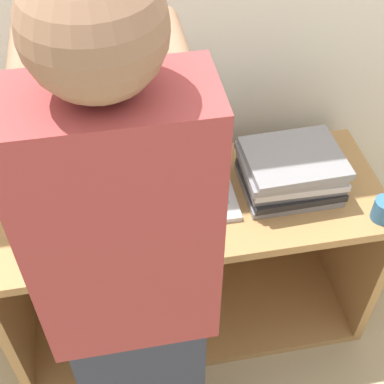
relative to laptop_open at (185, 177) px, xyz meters
name	(u,v)px	position (x,y,z in m)	size (l,w,h in m)	color
ground_plane	(200,367)	(0.00, -0.32, -0.78)	(12.00, 12.00, 0.00)	tan
wall_back	(167,21)	(0.00, 0.32, 0.42)	(8.00, 0.05, 2.40)	silver
cart	(185,249)	(0.00, 0.01, -0.42)	(1.39, 0.54, 0.72)	#A87A47
laptop_open	(185,177)	(0.00, 0.00, 0.00)	(0.32, 0.34, 0.27)	#B7B7BC
laptop_stack_left	(82,203)	(-0.36, -0.05, 0.00)	(0.35, 0.28, 0.10)	slate
laptop_stack_right	(291,171)	(0.36, -0.06, 0.02)	(0.34, 0.28, 0.16)	gray
person	(133,303)	(-0.23, -0.56, 0.13)	(0.40, 0.54, 1.79)	#2D3342
mug	(384,210)	(0.63, -0.26, -0.02)	(0.08, 0.08, 0.08)	teal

